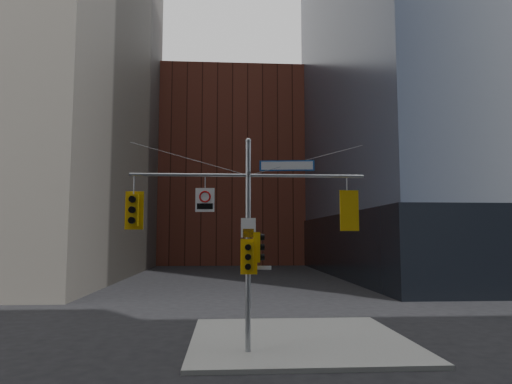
{
  "coord_description": "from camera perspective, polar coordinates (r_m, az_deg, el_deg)",
  "views": [
    {
      "loc": [
        -0.73,
        -13.42,
        3.94
      ],
      "look_at": [
        0.27,
        2.0,
        5.43
      ],
      "focal_mm": 32.0,
      "sensor_mm": 36.0,
      "label": 1
    }
  ],
  "objects": [
    {
      "name": "traffic_light_west_arm",
      "position": [
        15.76,
        -15.09,
        -2.2
      ],
      "size": [
        0.62,
        0.48,
        1.29
      ],
      "rotation": [
        0.0,
        0.0,
        -0.0
      ],
      "color": "#D6A20B",
      "rests_on": "ground"
    },
    {
      "name": "traffic_light_pole_side",
      "position": [
        15.46,
        0.21,
        -6.91
      ],
      "size": [
        0.39,
        0.33,
        1.01
      ],
      "rotation": [
        0.0,
        0.0,
        1.59
      ],
      "color": "#D6A20B",
      "rests_on": "ground"
    },
    {
      "name": "signal_assembly",
      "position": [
        15.43,
        -0.99,
        -3.75
      ],
      "size": [
        8.0,
        0.8,
        7.3
      ],
      "color": "#92959A",
      "rests_on": "ground"
    },
    {
      "name": "podium_ne",
      "position": [
        53.75,
        28.77,
        -5.85
      ],
      "size": [
        36.4,
        36.4,
        6.0
      ],
      "primitive_type": "cube",
      "color": "black",
      "rests_on": "ground"
    },
    {
      "name": "regulatory_sign_pole",
      "position": [
        15.31,
        -0.97,
        -4.56
      ],
      "size": [
        0.5,
        0.09,
        0.65
      ],
      "rotation": [
        0.0,
        0.0,
        -0.11
      ],
      "color": "silver",
      "rests_on": "ground"
    },
    {
      "name": "regulatory_sign_arm",
      "position": [
        15.46,
        -6.4,
        -0.9
      ],
      "size": [
        0.64,
        0.11,
        0.81
      ],
      "rotation": [
        0.0,
        0.0,
        -0.09
      ],
      "color": "silver",
      "rests_on": "ground"
    },
    {
      "name": "ground",
      "position": [
        14.0,
        -0.6,
        -21.86
      ],
      "size": [
        160.0,
        160.0,
        0.0
      ],
      "primitive_type": "plane",
      "color": "black",
      "rests_on": "ground"
    },
    {
      "name": "street_blade_ew",
      "position": [
        15.5,
        0.69,
        -9.44
      ],
      "size": [
        0.66,
        0.12,
        0.13
      ],
      "rotation": [
        0.0,
        0.0,
        -0.14
      ],
      "color": "silver",
      "rests_on": "ground"
    },
    {
      "name": "street_sign_blade",
      "position": [
        15.74,
        3.88,
        3.31
      ],
      "size": [
        1.88,
        0.25,
        0.37
      ],
      "rotation": [
        0.0,
        0.0,
        -0.11
      ],
      "color": "#11479E",
      "rests_on": "ground"
    },
    {
      "name": "street_blade_ns",
      "position": [
        15.92,
        -1.08,
        -9.57
      ],
      "size": [
        0.09,
        0.8,
        0.16
      ],
      "rotation": [
        0.0,
        0.0,
        0.07
      ],
      "color": "#145926",
      "rests_on": "ground"
    },
    {
      "name": "sidewalk_corner",
      "position": [
        18.05,
        5.35,
        -17.86
      ],
      "size": [
        8.0,
        8.0,
        0.15
      ],
      "primitive_type": "cube",
      "color": "gray",
      "rests_on": "ground"
    },
    {
      "name": "brick_midrise",
      "position": [
        72.12,
        -3.09,
        2.5
      ],
      "size": [
        26.0,
        20.0,
        28.0
      ],
      "primitive_type": "cube",
      "color": "brown",
      "rests_on": "ground"
    },
    {
      "name": "traffic_light_east_arm",
      "position": [
        15.98,
        11.36,
        -2.32
      ],
      "size": [
        0.66,
        0.55,
        1.38
      ],
      "rotation": [
        0.0,
        0.0,
        3.23
      ],
      "color": "#D6A20B",
      "rests_on": "ground"
    },
    {
      "name": "traffic_light_pole_front",
      "position": [
        15.17,
        -0.94,
        -8.1
      ],
      "size": [
        0.56,
        0.48,
        1.17
      ],
      "rotation": [
        0.0,
        0.0,
        -0.13
      ],
      "color": "#D6A20B",
      "rests_on": "ground"
    }
  ]
}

